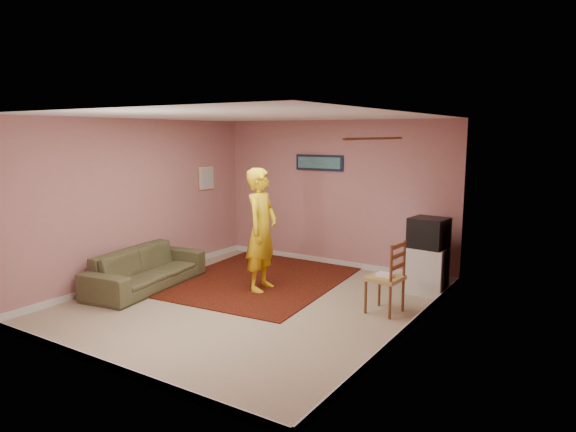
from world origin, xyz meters
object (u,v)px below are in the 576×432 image
Objects in this scene: crt_tv at (429,233)px; chair_a at (425,252)px; sofa at (146,269)px; tv_cabinet at (427,270)px; chair_b at (385,269)px; person at (261,230)px.

chair_a is at bearing 117.46° from crt_tv.
tv_cabinet is at bearing -69.42° from sofa.
chair_b reaches higher than tv_cabinet.
person is (-2.18, -1.21, 0.58)m from tv_cabinet.
sofa is (-3.58, -2.51, -0.22)m from chair_a.
chair_b is (-0.20, -1.15, -0.32)m from crt_tv.
crt_tv is at bearing -69.38° from sofa.
sofa is 1.11× the size of person.
tv_cabinet is at bearing -0.00° from crt_tv.
crt_tv is 2.48m from person.
chair_b is (-0.21, -1.15, 0.25)m from tv_cabinet.
crt_tv is 0.60m from chair_a.
sofa is (-3.54, -0.93, -0.29)m from chair_b.
chair_b is 3.67m from sofa.
sofa is at bearing -150.99° from tv_cabinet.
crt_tv reaches higher than chair_b.
crt_tv is 0.27× the size of sofa.
person reaches higher than crt_tv.
tv_cabinet is 2.56m from person.
crt_tv reaches higher than chair_a.
crt_tv reaches higher than sofa.
crt_tv is (-0.01, 0.00, 0.57)m from tv_cabinet.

